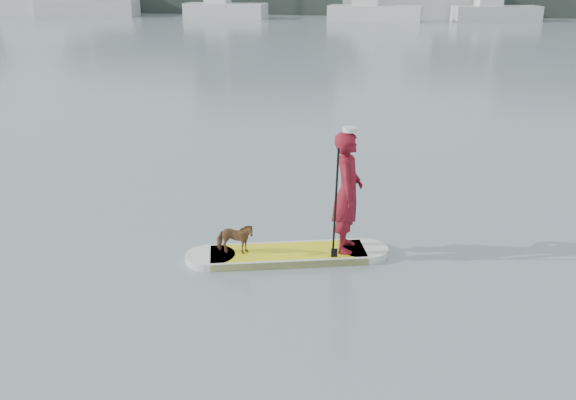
% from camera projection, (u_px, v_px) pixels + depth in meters
% --- Properties ---
extents(ground, '(140.00, 140.00, 0.00)m').
position_uv_depth(ground, '(232.00, 201.00, 12.90)').
color(ground, slate).
rests_on(ground, ground).
extents(paddleboard, '(3.21, 1.45, 0.12)m').
position_uv_depth(paddleboard, '(288.00, 254.00, 10.38)').
color(paddleboard, '#F1F116').
rests_on(paddleboard, ground).
extents(paddler, '(0.48, 0.72, 1.96)m').
position_uv_depth(paddler, '(347.00, 192.00, 10.11)').
color(paddler, maroon).
rests_on(paddler, paddleboard).
extents(white_cap, '(0.22, 0.22, 0.07)m').
position_uv_depth(white_cap, '(350.00, 130.00, 9.76)').
color(white_cap, silver).
rests_on(white_cap, paddler).
extents(dog, '(0.63, 0.33, 0.52)m').
position_uv_depth(dog, '(235.00, 239.00, 10.19)').
color(dog, brown).
rests_on(dog, paddleboard).
extents(paddle, '(0.11, 0.30, 2.00)m').
position_uv_depth(paddle, '(335.00, 217.00, 9.92)').
color(paddle, black).
rests_on(paddle, ground).
extents(sailboat_b, '(9.25, 3.52, 13.44)m').
position_uv_depth(sailboat_b, '(87.00, 6.00, 58.67)').
color(sailboat_b, silver).
rests_on(sailboat_b, ground).
extents(sailboat_c, '(7.30, 2.87, 10.28)m').
position_uv_depth(sailboat_c, '(225.00, 9.00, 56.45)').
color(sailboat_c, silver).
rests_on(sailboat_c, ground).
extents(sailboat_d, '(7.86, 3.17, 11.28)m').
position_uv_depth(sailboat_d, '(374.00, 11.00, 53.33)').
color(sailboat_d, silver).
rests_on(sailboat_d, ground).
extents(sailboat_e, '(7.40, 3.60, 10.28)m').
position_uv_depth(sailboat_e, '(495.00, 12.00, 53.54)').
color(sailboat_e, silver).
rests_on(sailboat_e, ground).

